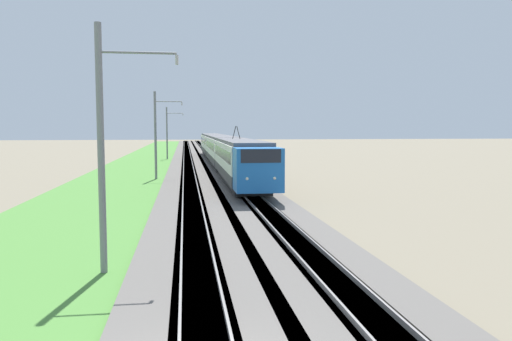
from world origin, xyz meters
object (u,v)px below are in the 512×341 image
object	(u,v)px
catenary_mast_mid	(156,135)
catenary_mast_far	(167,133)
passenger_train	(222,149)
catenary_mast_near	(103,147)

from	to	relation	value
catenary_mast_mid	catenary_mast_far	size ratio (longest dim) A/B	1.02
passenger_train	catenary_mast_mid	xyz separation A→B (m)	(-12.52, 6.85, 1.87)
passenger_train	catenary_mast_far	bearing A→B (deg)	-158.38
catenary_mast_near	catenary_mast_mid	xyz separation A→B (m)	(29.80, 0.00, 0.02)
catenary_mast_near	catenary_mast_mid	world-z (taller)	catenary_mast_mid
passenger_train	catenary_mast_mid	world-z (taller)	catenary_mast_mid
catenary_mast_near	catenary_mast_mid	size ratio (longest dim) A/B	0.99
catenary_mast_far	catenary_mast_mid	bearing A→B (deg)	180.00
passenger_train	catenary_mast_near	bearing A→B (deg)	-9.19
catenary_mast_near	catenary_mast_far	xyz separation A→B (m)	(59.60, -0.00, -0.07)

